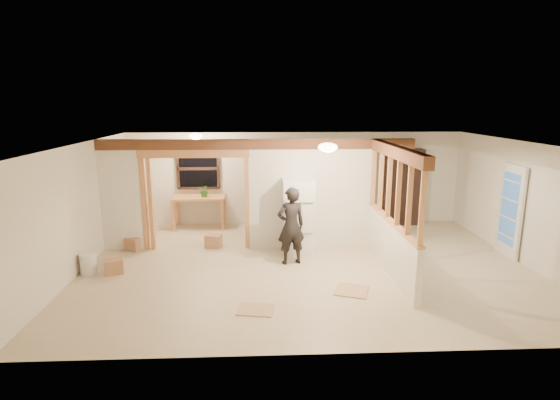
{
  "coord_description": "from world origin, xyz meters",
  "views": [
    {
      "loc": [
        -0.94,
        -8.45,
        3.29
      ],
      "look_at": [
        -0.54,
        0.4,
        1.29
      ],
      "focal_mm": 28.0,
      "sensor_mm": 36.0,
      "label": 1
    }
  ],
  "objects_px": {
    "woman": "(291,226)",
    "shop_vac": "(137,220)",
    "refrigerator": "(298,217)",
    "work_table": "(199,212)",
    "bookshelf": "(402,187)"
  },
  "relations": [
    {
      "from": "refrigerator",
      "to": "shop_vac",
      "type": "distance_m",
      "value": 4.36
    },
    {
      "from": "woman",
      "to": "shop_vac",
      "type": "bearing_deg",
      "value": -47.53
    },
    {
      "from": "work_table",
      "to": "woman",
      "type": "bearing_deg",
      "value": -51.21
    },
    {
      "from": "refrigerator",
      "to": "woman",
      "type": "xyz_separation_m",
      "value": [
        -0.2,
        -0.67,
        -0.01
      ]
    },
    {
      "from": "woman",
      "to": "work_table",
      "type": "xyz_separation_m",
      "value": [
        -2.24,
        2.72,
        -0.38
      ]
    },
    {
      "from": "woman",
      "to": "shop_vac",
      "type": "xyz_separation_m",
      "value": [
        -3.79,
        2.36,
        -0.47
      ]
    },
    {
      "from": "work_table",
      "to": "shop_vac",
      "type": "bearing_deg",
      "value": -167.56
    },
    {
      "from": "work_table",
      "to": "bookshelf",
      "type": "bearing_deg",
      "value": 0.87
    },
    {
      "from": "refrigerator",
      "to": "work_table",
      "type": "relative_size",
      "value": 1.2
    },
    {
      "from": "refrigerator",
      "to": "shop_vac",
      "type": "relative_size",
      "value": 2.43
    },
    {
      "from": "woman",
      "to": "shop_vac",
      "type": "distance_m",
      "value": 4.49
    },
    {
      "from": "refrigerator",
      "to": "work_table",
      "type": "height_order",
      "value": "refrigerator"
    },
    {
      "from": "shop_vac",
      "to": "bookshelf",
      "type": "distance_m",
      "value": 7.08
    },
    {
      "from": "woman",
      "to": "work_table",
      "type": "distance_m",
      "value": 3.55
    },
    {
      "from": "refrigerator",
      "to": "shop_vac",
      "type": "height_order",
      "value": "refrigerator"
    }
  ]
}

